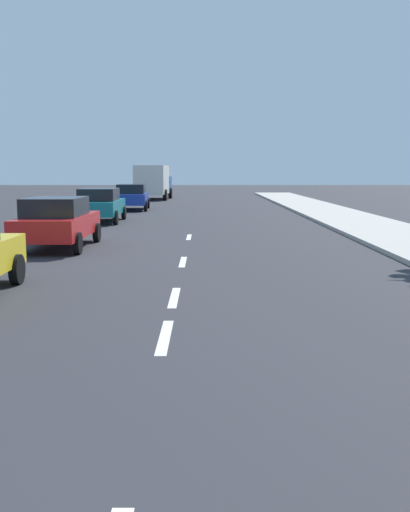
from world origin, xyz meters
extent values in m
plane|color=#2D2D33|center=(0.00, 20.00, 0.00)|extent=(160.00, 160.00, 0.00)
cube|color=#B2ADA3|center=(7.53, 22.00, 0.07)|extent=(3.60, 80.00, 0.14)
cube|color=white|center=(0.00, 9.13, 0.00)|extent=(0.16, 1.80, 0.01)
cube|color=white|center=(0.00, 11.78, 0.00)|extent=(0.16, 1.80, 0.01)
cube|color=white|center=(0.00, 16.15, 0.00)|extent=(0.16, 1.80, 0.01)
cube|color=white|center=(0.00, 21.96, 0.00)|extent=(0.16, 1.80, 0.01)
cylinder|color=black|center=(-3.38, 13.09, 0.32)|extent=(0.19, 0.64, 0.64)
cube|color=red|center=(-3.98, 19.03, 0.69)|extent=(1.85, 4.38, 0.64)
cube|color=black|center=(-3.98, 18.81, 1.29)|extent=(1.62, 2.28, 0.56)
cylinder|color=black|center=(-4.90, 20.52, 0.32)|extent=(0.18, 0.64, 0.64)
cylinder|color=black|center=(-3.06, 20.52, 0.32)|extent=(0.18, 0.64, 0.64)
cylinder|color=black|center=(-4.90, 17.54, 0.32)|extent=(0.18, 0.64, 0.64)
cylinder|color=black|center=(-3.06, 17.54, 0.32)|extent=(0.18, 0.64, 0.64)
cube|color=#14727A|center=(-4.32, 28.32, 0.69)|extent=(1.90, 4.40, 0.64)
cube|color=black|center=(-4.32, 28.10, 1.29)|extent=(1.65, 2.30, 0.56)
cylinder|color=black|center=(-5.26, 29.80, 0.32)|extent=(0.19, 0.64, 0.64)
cylinder|color=black|center=(-3.42, 29.82, 0.32)|extent=(0.19, 0.64, 0.64)
cylinder|color=black|center=(-5.22, 26.82, 0.32)|extent=(0.19, 0.64, 0.64)
cylinder|color=black|center=(-3.38, 26.85, 0.32)|extent=(0.19, 0.64, 0.64)
cube|color=#1E389E|center=(-3.90, 36.94, 0.69)|extent=(2.02, 4.43, 0.64)
cube|color=black|center=(-3.89, 36.72, 1.29)|extent=(1.71, 2.33, 0.56)
cylinder|color=black|center=(-4.87, 38.37, 0.32)|extent=(0.21, 0.65, 0.64)
cylinder|color=black|center=(-3.05, 38.45, 0.32)|extent=(0.21, 0.65, 0.64)
cylinder|color=black|center=(-4.74, 35.42, 0.32)|extent=(0.21, 0.65, 0.64)
cylinder|color=black|center=(-2.92, 35.50, 0.32)|extent=(0.21, 0.65, 0.64)
cube|color=#23478C|center=(-3.62, 52.16, 1.20)|extent=(2.51, 2.45, 1.40)
cube|color=silver|center=(-3.76, 49.18, 1.65)|extent=(2.60, 4.27, 2.30)
cylinder|color=black|center=(-4.83, 52.09, 0.45)|extent=(0.32, 0.91, 0.90)
cylinder|color=black|center=(-2.43, 51.98, 0.45)|extent=(0.32, 0.91, 0.90)
cylinder|color=black|center=(-5.01, 48.20, 0.45)|extent=(0.32, 0.91, 0.90)
cylinder|color=black|center=(-2.62, 48.08, 0.45)|extent=(0.32, 0.91, 0.90)
camera|label=1|loc=(0.58, 0.91, 2.38)|focal=41.24mm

